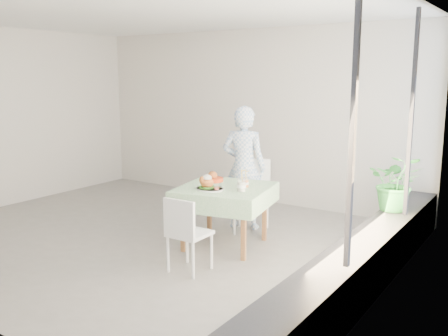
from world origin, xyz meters
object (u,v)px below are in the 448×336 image
Objects in this scene: chair_far at (251,210)px; chair_near at (189,248)px; juice_cup_orange at (245,183)px; cafe_table at (225,209)px; diner at (244,167)px; potted_plant at (396,183)px; main_dish at (208,185)px.

chair_near is (0.16, -1.57, -0.04)m from chair_far.
juice_cup_orange is (0.09, 0.99, 0.55)m from chair_near.
juice_cup_orange is (0.25, -0.57, 0.50)m from chair_far.
cafe_table is 0.70m from chair_far.
diner is 1.98m from potted_plant.
chair_far is at bearing 95.97° from chair_near.
chair_far is 1.17× the size of chair_near.
main_dish is at bearing 84.84° from diner.
diner is at bearing 123.01° from juice_cup_orange.
potted_plant is at bearing 28.43° from juice_cup_orange.
diner reaches higher than chair_far.
chair_far is 4.02× the size of juice_cup_orange.
chair_near is 1.80m from diner.
chair_far is at bearing 92.97° from cafe_table.
juice_cup_orange is (0.22, 0.11, 0.34)m from cafe_table.
potted_plant is (1.98, 0.16, -0.00)m from diner.
juice_cup_orange is (0.29, 0.35, -0.00)m from main_dish.
potted_plant reaches higher than main_dish.
chair_near reaches higher than cafe_table.
main_dish reaches higher than chair_near.
cafe_table is 0.42m from juice_cup_orange.
diner reaches higher than juice_cup_orange.
potted_plant reaches higher than juice_cup_orange.
cafe_table is 1.50× the size of chair_near.
chair_near is 0.87m from main_dish.
main_dish is at bearing -106.77° from cafe_table.
juice_cup_orange reaches higher than chair_near.
juice_cup_orange is at bearing 109.94° from diner.
potted_plant is (1.54, 0.83, 0.04)m from juice_cup_orange.
juice_cup_orange is at bearing 26.42° from cafe_table.
chair_far is at bearing 138.77° from diner.
diner is 1.03m from main_dish.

